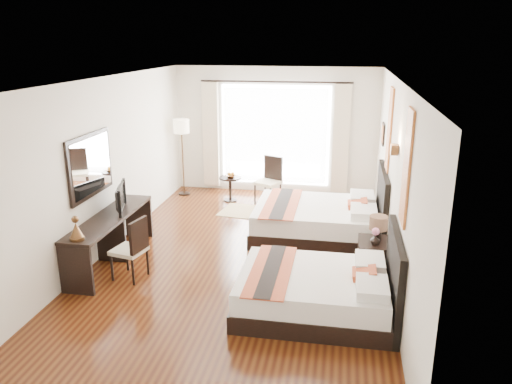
% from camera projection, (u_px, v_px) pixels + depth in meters
% --- Properties ---
extents(floor, '(4.50, 7.50, 0.01)m').
position_uv_depth(floor, '(242.00, 259.00, 7.97)').
color(floor, '#351509').
rests_on(floor, ground).
extents(ceiling, '(4.50, 7.50, 0.02)m').
position_uv_depth(ceiling, '(240.00, 81.00, 7.14)').
color(ceiling, white).
rests_on(ceiling, wall_headboard).
extents(wall_headboard, '(0.01, 7.50, 2.80)m').
position_uv_depth(wall_headboard, '(394.00, 181.00, 7.18)').
color(wall_headboard, silver).
rests_on(wall_headboard, floor).
extents(wall_desk, '(0.01, 7.50, 2.80)m').
position_uv_depth(wall_desk, '(103.00, 168.00, 7.93)').
color(wall_desk, silver).
rests_on(wall_desk, floor).
extents(wall_window, '(4.50, 0.01, 2.80)m').
position_uv_depth(wall_window, '(275.00, 131.00, 11.08)').
color(wall_window, silver).
rests_on(wall_window, floor).
extents(wall_entry, '(4.50, 0.01, 2.80)m').
position_uv_depth(wall_entry, '(148.00, 293.00, 4.03)').
color(wall_entry, silver).
rests_on(wall_entry, floor).
extents(window_glass, '(2.40, 0.02, 2.20)m').
position_uv_depth(window_glass, '(275.00, 136.00, 11.09)').
color(window_glass, white).
rests_on(window_glass, wall_window).
extents(sheer_curtain, '(2.30, 0.02, 2.10)m').
position_uv_depth(sheer_curtain, '(275.00, 136.00, 11.04)').
color(sheer_curtain, white).
rests_on(sheer_curtain, wall_window).
extents(drape_left, '(0.35, 0.14, 2.35)m').
position_uv_depth(drape_left, '(211.00, 135.00, 11.25)').
color(drape_left, beige).
rests_on(drape_left, floor).
extents(drape_right, '(0.35, 0.14, 2.35)m').
position_uv_depth(drape_right, '(341.00, 139.00, 10.76)').
color(drape_right, beige).
rests_on(drape_right, floor).
extents(art_panel_near, '(0.03, 0.50, 1.35)m').
position_uv_depth(art_panel_near, '(407.00, 168.00, 5.72)').
color(art_panel_near, maroon).
rests_on(art_panel_near, wall_headboard).
extents(art_panel_far, '(0.03, 0.50, 1.35)m').
position_uv_depth(art_panel_far, '(390.00, 130.00, 8.11)').
color(art_panel_far, maroon).
rests_on(art_panel_far, wall_headboard).
extents(wall_sconce, '(0.10, 0.14, 0.14)m').
position_uv_depth(wall_sconce, '(394.00, 150.00, 6.79)').
color(wall_sconce, '#4D321B').
rests_on(wall_sconce, wall_headboard).
extents(mirror_frame, '(0.04, 1.25, 0.95)m').
position_uv_depth(mirror_frame, '(90.00, 165.00, 7.46)').
color(mirror_frame, black).
rests_on(mirror_frame, wall_desk).
extents(mirror_glass, '(0.01, 1.12, 0.82)m').
position_uv_depth(mirror_glass, '(92.00, 165.00, 7.46)').
color(mirror_glass, white).
rests_on(mirror_glass, mirror_frame).
extents(bed_near, '(1.99, 1.55, 1.12)m').
position_uv_depth(bed_near, '(321.00, 290.00, 6.36)').
color(bed_near, black).
rests_on(bed_near, floor).
extents(bed_far, '(2.22, 1.73, 1.26)m').
position_uv_depth(bed_far, '(322.00, 219.00, 8.76)').
color(bed_far, black).
rests_on(bed_far, floor).
extents(nightstand, '(0.47, 0.58, 0.56)m').
position_uv_depth(nightstand, '(374.00, 259.00, 7.30)').
color(nightstand, black).
rests_on(nightstand, floor).
extents(table_lamp, '(0.27, 0.27, 0.42)m').
position_uv_depth(table_lamp, '(378.00, 225.00, 7.21)').
color(table_lamp, black).
rests_on(table_lamp, nightstand).
extents(vase, '(0.16, 0.16, 0.14)m').
position_uv_depth(vase, '(375.00, 244.00, 7.10)').
color(vase, black).
rests_on(vase, nightstand).
extents(console_desk, '(0.50, 2.20, 0.76)m').
position_uv_depth(console_desk, '(111.00, 239.00, 7.77)').
color(console_desk, black).
rests_on(console_desk, floor).
extents(television, '(0.33, 0.74, 0.43)m').
position_uv_depth(television, '(117.00, 197.00, 7.85)').
color(television, black).
rests_on(television, console_desk).
extents(bronze_figurine, '(0.26, 0.26, 0.30)m').
position_uv_depth(bronze_figurine, '(76.00, 229.00, 6.72)').
color(bronze_figurine, '#4D321B').
rests_on(bronze_figurine, console_desk).
extents(desk_chair, '(0.51, 0.51, 0.93)m').
position_uv_depth(desk_chair, '(131.00, 260.00, 7.26)').
color(desk_chair, beige).
rests_on(desk_chair, floor).
extents(floor_lamp, '(0.34, 0.34, 1.70)m').
position_uv_depth(floor_lamp, '(182.00, 131.00, 10.83)').
color(floor_lamp, black).
rests_on(floor_lamp, floor).
extents(side_table, '(0.46, 0.46, 0.53)m').
position_uv_depth(side_table, '(230.00, 189.00, 10.73)').
color(side_table, black).
rests_on(side_table, floor).
extents(fruit_bowl, '(0.21, 0.21, 0.05)m').
position_uv_depth(fruit_bowl, '(231.00, 177.00, 10.60)').
color(fruit_bowl, '#452D18').
rests_on(fruit_bowl, side_table).
extents(window_chair, '(0.61, 0.61, 1.00)m').
position_uv_depth(window_chair, '(268.00, 190.00, 10.56)').
color(window_chair, beige).
rests_on(window_chair, floor).
extents(jute_rug, '(1.33, 0.99, 0.01)m').
position_uv_depth(jute_rug, '(251.00, 212.00, 10.09)').
color(jute_rug, tan).
rests_on(jute_rug, floor).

